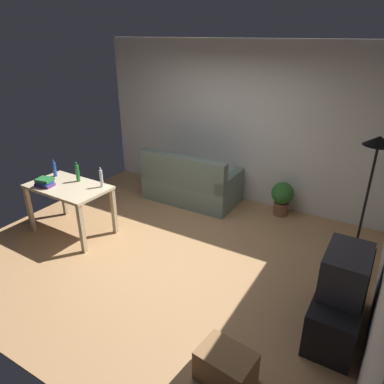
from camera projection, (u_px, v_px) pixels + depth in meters
ground_plane at (167, 253)px, 4.92m from camera, size 5.20×4.40×0.02m
wall_rear at (238, 124)px, 6.08m from camera, size 5.20×0.10×2.70m
couch at (190, 185)px, 6.30m from camera, size 1.63×0.84×0.92m
tv_stand at (338, 309)px, 3.58m from camera, size 0.44×1.10×0.48m
tv at (346, 272)px, 3.39m from camera, size 0.41×0.60×0.44m
torchiere_lamp at (372, 172)px, 3.82m from camera, size 0.32×0.32×1.81m
desk at (69, 193)px, 5.17m from camera, size 1.22×0.73×0.76m
potted_plant at (282, 196)px, 5.81m from camera, size 0.36×0.36×0.57m
storage_box at (226, 366)px, 3.07m from camera, size 0.51×0.39×0.30m
bottle_blue at (54, 169)px, 5.42m from camera, size 0.06×0.06×0.26m
bottle_green at (77, 173)px, 5.22m from camera, size 0.05×0.05×0.30m
bottle_clear at (101, 178)px, 5.04m from camera, size 0.04×0.04×0.29m
book_stack at (45, 182)px, 5.08m from camera, size 0.27×0.22×0.12m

